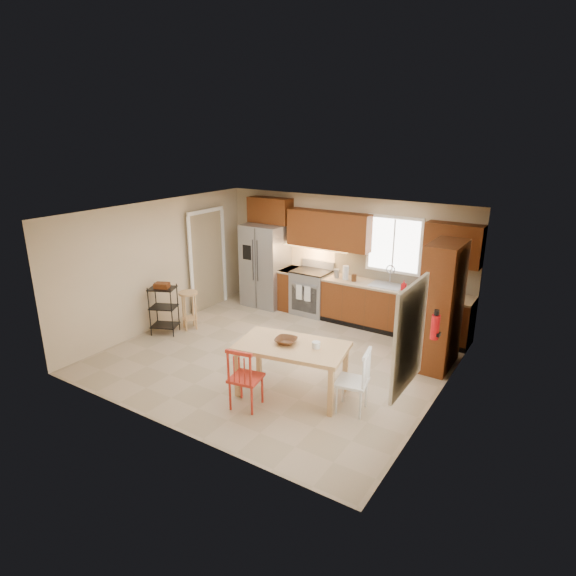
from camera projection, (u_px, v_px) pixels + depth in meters
The scene contains 33 objects.
floor at pixel (276, 357), 8.36m from camera, with size 5.50×5.50×0.00m, color tan.
ceiling at pixel (274, 213), 7.59m from camera, with size 5.50×5.00×0.02m, color silver.
wall_back at pixel (343, 257), 9.97m from camera, with size 5.50×0.02×2.50m, color #CCB793.
wall_front at pixel (162, 341), 5.97m from camera, with size 5.50×0.02×2.50m, color #CCB793.
wall_left at pixel (159, 265), 9.38m from camera, with size 0.02×5.00×2.50m, color #CCB793.
wall_right at pixel (442, 322), 6.56m from camera, with size 0.02×5.00×2.50m, color #CCB793.
refrigerator at pixel (266, 265), 10.65m from camera, with size 0.92×0.75×1.82m, color gray.
range_stove at pixel (311, 293), 10.25m from camera, with size 0.76×0.63×0.92m, color gray.
base_cabinet_narrow at pixel (290, 289), 10.55m from camera, with size 0.30×0.60×0.90m, color #622C12.
base_cabinet_run at pixel (394, 309), 9.32m from camera, with size 2.92×0.60×0.90m, color #622C12.
dishwasher at pixel (417, 320), 8.80m from camera, with size 0.60×0.02×0.78m, color black.
backsplash at pixel (402, 270), 9.32m from camera, with size 2.92×0.03×0.55m, color #C3B693.
upper_over_fridge at pixel (270, 210), 10.44m from camera, with size 1.00×0.35×0.55m, color #5C290F.
upper_left_block at pixel (329, 230), 9.78m from camera, with size 1.80×0.35×0.75m, color #5C290F.
upper_right_block at pixel (454, 245), 8.50m from camera, with size 1.00×0.35×0.75m, color #5C290F.
window_back at pixel (394, 245), 9.27m from camera, with size 1.12×0.04×1.12m, color white.
sink at pixel (386, 287), 9.29m from camera, with size 0.62×0.46×0.16m, color gray.
undercab_glow at pixel (315, 247), 10.04m from camera, with size 1.60×0.30×0.01m, color #FFBF66.
soap_bottle at pixel (404, 285), 8.97m from camera, with size 0.09×0.09×0.19m, color red.
paper_towel at pixel (346, 273), 9.63m from camera, with size 0.12×0.12×0.28m, color silver.
canister_steel at pixel (337, 273), 9.75m from camera, with size 0.11×0.11×0.18m, color gray.
canister_wood at pixel (354, 278), 9.53m from camera, with size 0.10×0.10×0.14m, color #492813.
pantry at pixel (442, 306), 7.75m from camera, with size 0.50×0.95×2.10m, color #622C12.
fire_extinguisher at pixel (435, 327), 6.79m from camera, with size 0.12×0.12×0.36m, color red.
window_right at pixel (410, 337), 5.62m from camera, with size 0.04×1.02×1.32m, color white.
doorway at pixel (207, 261), 10.45m from camera, with size 0.04×0.95×2.10m, color #8C7A59.
dining_table at pixel (292, 370), 7.09m from camera, with size 1.59×0.89×0.77m, color tan, non-canonical shape.
chair_red at pixel (246, 377), 6.72m from camera, with size 0.44×0.44×0.93m, color #B2291B, non-canonical shape.
chair_white at pixel (352, 381), 6.62m from camera, with size 0.44×0.44×0.93m, color silver, non-canonical shape.
table_bowl at pixel (286, 344), 7.02m from camera, with size 0.32×0.32×0.08m, color #492813.
table_jar at pixel (316, 346), 6.86m from camera, with size 0.12×0.12×0.14m, color silver.
bar_stool at pixel (189, 310), 9.45m from camera, with size 0.37×0.37×0.76m, color tan, non-canonical shape.
utility_cart at pixel (164, 310), 9.21m from camera, with size 0.48×0.37×0.96m, color black, non-canonical shape.
Camera 1 is at (4.27, -6.26, 3.73)m, focal length 30.00 mm.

